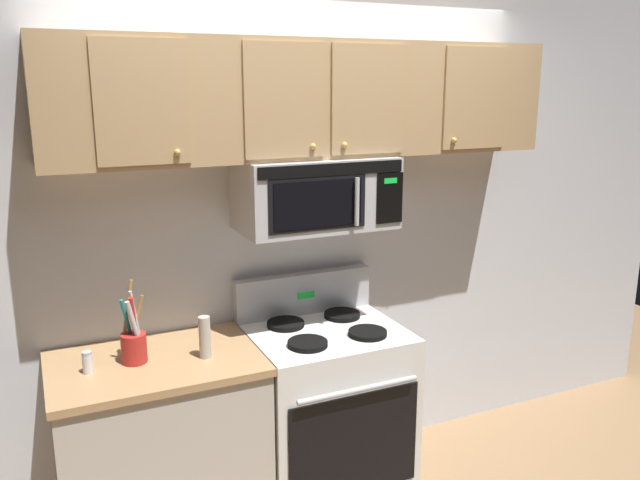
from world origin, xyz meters
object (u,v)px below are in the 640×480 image
Objects in this scene: over_range_microwave at (316,193)px; pepper_mill at (205,337)px; salt_shaker at (87,362)px; utensil_crock_red at (134,342)px; stove_range at (325,409)px.

pepper_mill is at bearing -163.38° from over_range_microwave.
salt_shaker is 0.50× the size of pepper_mill.
utensil_crock_red is 0.21m from salt_shaker.
stove_range is at bearing 1.06° from salt_shaker.
over_range_microwave is at bearing 16.62° from pepper_mill.
utensil_crock_red is (-0.93, 0.01, 0.53)m from stove_range.
over_range_microwave is 1.30m from salt_shaker.
pepper_mill reaches higher than salt_shaker.
pepper_mill is (-0.63, -0.07, 0.53)m from stove_range.
pepper_mill is (-0.63, -0.19, -0.58)m from over_range_microwave.
over_range_microwave reaches higher than utensil_crock_red.
stove_range is 1.07m from utensil_crock_red.
salt_shaker is at bearing 174.20° from pepper_mill.
pepper_mill is at bearing -14.96° from utensil_crock_red.
over_range_microwave is 3.92× the size of pepper_mill.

